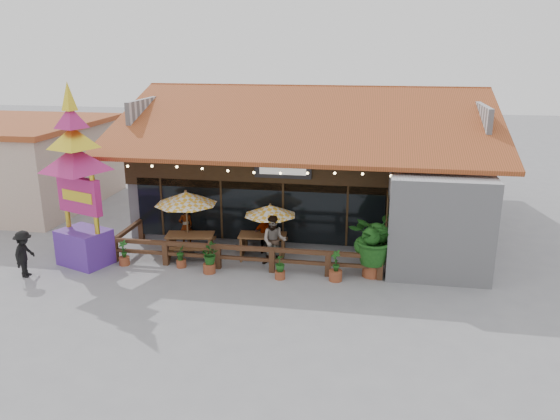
% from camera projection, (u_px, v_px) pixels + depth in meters
% --- Properties ---
extents(ground, '(100.00, 100.00, 0.00)m').
position_uv_depth(ground, '(288.00, 268.00, 19.98)').
color(ground, gray).
rests_on(ground, ground).
extents(restaurant_building, '(15.50, 14.73, 6.09)m').
position_uv_depth(restaurant_building, '(316.00, 170.00, 25.53)').
color(restaurant_building, '#B7B7BC').
rests_on(restaurant_building, ground).
extents(patio_railing, '(10.00, 2.60, 0.92)m').
position_uv_depth(patio_railing, '(226.00, 251.00, 19.92)').
color(patio_railing, '#4C2B1B').
rests_on(patio_railing, ground).
extents(neighbor_building, '(8.40, 8.40, 4.22)m').
position_uv_depth(neighbor_building, '(13.00, 163.00, 27.48)').
color(neighbor_building, beige).
rests_on(neighbor_building, ground).
extents(umbrella_left, '(2.98, 2.98, 2.57)m').
position_uv_depth(umbrella_left, '(186.00, 198.00, 20.69)').
color(umbrella_left, brown).
rests_on(umbrella_left, ground).
extents(umbrella_right, '(2.43, 2.43, 2.14)m').
position_uv_depth(umbrella_right, '(270.00, 210.00, 20.47)').
color(umbrella_right, brown).
rests_on(umbrella_right, ground).
extents(picnic_table_left, '(2.02, 1.81, 0.87)m').
position_uv_depth(picnic_table_left, '(190.00, 241.00, 20.99)').
color(picnic_table_left, brown).
rests_on(picnic_table_left, ground).
extents(picnic_table_right, '(1.93, 1.70, 0.87)m').
position_uv_depth(picnic_table_right, '(263.00, 241.00, 20.93)').
color(picnic_table_right, brown).
rests_on(picnic_table_right, ground).
extents(thai_sign_tower, '(3.40, 3.40, 7.14)m').
position_uv_depth(thai_sign_tower, '(76.00, 164.00, 19.27)').
color(thai_sign_tower, '#532895').
rests_on(thai_sign_tower, ground).
extents(tropical_plant, '(2.10, 2.24, 2.50)m').
position_uv_depth(tropical_plant, '(374.00, 238.00, 18.84)').
color(tropical_plant, brown).
rests_on(tropical_plant, ground).
extents(diner_a, '(0.69, 0.67, 1.60)m').
position_uv_depth(diner_a, '(186.00, 226.00, 22.04)').
color(diner_a, '#332110').
rests_on(diner_a, ground).
extents(diner_b, '(0.93, 0.73, 1.89)m').
position_uv_depth(diner_b, '(274.00, 241.00, 19.96)').
color(diner_b, '#332110').
rests_on(diner_b, ground).
extents(diner_c, '(0.96, 0.55, 1.54)m').
position_uv_depth(diner_c, '(265.00, 234.00, 21.17)').
color(diner_c, '#332110').
rests_on(diner_c, ground).
extents(pedestrian, '(0.75, 1.15, 1.68)m').
position_uv_depth(pedestrian, '(24.00, 254.00, 18.99)').
color(pedestrian, black).
rests_on(pedestrian, ground).
extents(planter_a, '(0.39, 0.39, 0.95)m').
position_uv_depth(planter_a, '(124.00, 255.00, 20.11)').
color(planter_a, brown).
rests_on(planter_a, ground).
extents(planter_b, '(0.39, 0.41, 0.88)m').
position_uv_depth(planter_b, '(181.00, 257.00, 19.91)').
color(planter_b, brown).
rests_on(planter_b, ground).
extents(planter_c, '(0.86, 0.87, 1.08)m').
position_uv_depth(planter_c, '(209.00, 257.00, 19.34)').
color(planter_c, brown).
rests_on(planter_c, ground).
extents(planter_d, '(0.47, 0.47, 0.88)m').
position_uv_depth(planter_d, '(280.00, 267.00, 18.90)').
color(planter_d, brown).
rests_on(planter_d, ground).
extents(planter_e, '(0.46, 0.48, 1.12)m').
position_uv_depth(planter_e, '(336.00, 268.00, 18.74)').
color(planter_e, brown).
rests_on(planter_e, ground).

